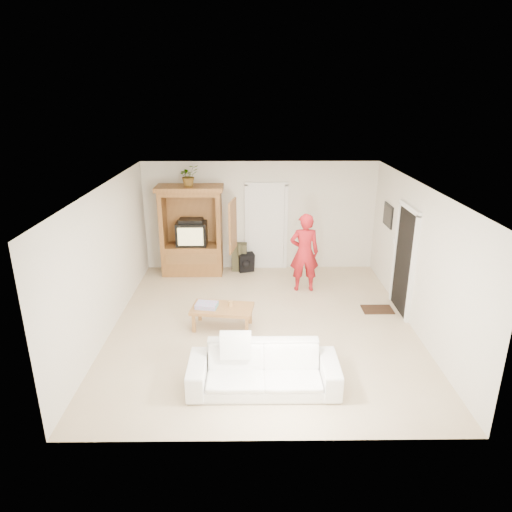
{
  "coord_description": "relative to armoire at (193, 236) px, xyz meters",
  "views": [
    {
      "loc": [
        -0.21,
        -7.55,
        4.07
      ],
      "look_at": [
        -0.12,
        0.6,
        1.15
      ],
      "focal_mm": 32.0,
      "sensor_mm": 36.0,
      "label": 1
    }
  ],
  "objects": [
    {
      "name": "towel",
      "position": [
        0.56,
        -2.75,
        -0.46
      ],
      "size": [
        0.42,
        0.34,
        0.08
      ],
      "primitive_type": "cube",
      "rotation": [
        0.0,
        0.0,
        -0.16
      ],
      "color": "#E94DA8",
      "rests_on": "coffee_table"
    },
    {
      "name": "doormat",
      "position": [
        3.88,
        -2.06,
        -0.9
      ],
      "size": [
        0.6,
        0.4,
        0.02
      ],
      "primitive_type": "cube",
      "color": "#382316",
      "rests_on": "floor"
    },
    {
      "name": "backpack_olive",
      "position": [
        1.08,
        0.14,
        -0.57
      ],
      "size": [
        0.36,
        0.27,
        0.67
      ],
      "primitive_type": null,
      "rotation": [
        0.0,
        0.0,
        -0.04
      ],
      "color": "#47442B",
      "rests_on": "floor"
    },
    {
      "name": "wall_right",
      "position": [
        4.33,
        -2.66,
        0.39
      ],
      "size": [
        0.0,
        6.0,
        6.0
      ],
      "primitive_type": "plane",
      "rotation": [
        1.57,
        0.0,
        -1.57
      ],
      "color": "silver",
      "rests_on": "floor"
    },
    {
      "name": "floor",
      "position": [
        1.58,
        -2.66,
        -0.91
      ],
      "size": [
        6.0,
        6.0,
        0.0
      ],
      "primitive_type": "plane",
      "color": "tan",
      "rests_on": "ground"
    },
    {
      "name": "doorway_right",
      "position": [
        4.3,
        -2.06,
        0.11
      ],
      "size": [
        0.05,
        0.9,
        2.04
      ],
      "primitive_type": "cube",
      "color": "black",
      "rests_on": "floor"
    },
    {
      "name": "wall_left",
      "position": [
        -1.17,
        -2.66,
        0.39
      ],
      "size": [
        0.0,
        6.0,
        6.0
      ],
      "primitive_type": "plane",
      "rotation": [
        1.57,
        0.0,
        1.57
      ],
      "color": "silver",
      "rests_on": "floor"
    },
    {
      "name": "man",
      "position": [
        2.5,
        -1.05,
        -0.05
      ],
      "size": [
        0.63,
        0.42,
        1.72
      ],
      "primitive_type": "imported",
      "rotation": [
        0.0,
        0.0,
        3.16
      ],
      "color": "#AC171E",
      "rests_on": "floor"
    },
    {
      "name": "backpack_black",
      "position": [
        1.24,
        0.04,
        -0.68
      ],
      "size": [
        0.41,
        0.32,
        0.45
      ],
      "primitive_type": null,
      "rotation": [
        0.0,
        0.0,
        0.31
      ],
      "color": "black",
      "rests_on": "floor"
    },
    {
      "name": "sofa",
      "position": [
        1.54,
        -4.58,
        -0.59
      ],
      "size": [
        2.17,
        0.85,
        0.63
      ],
      "primitive_type": "imported",
      "rotation": [
        0.0,
        0.0,
        -0.0
      ],
      "color": "white",
      "rests_on": "floor"
    },
    {
      "name": "coffee_table",
      "position": [
        0.84,
        -2.75,
        -0.55
      ],
      "size": [
        1.17,
        0.74,
        0.41
      ],
      "rotation": [
        0.0,
        0.0,
        -0.13
      ],
      "color": "#A47038",
      "rests_on": "floor"
    },
    {
      "name": "ceiling",
      "position": [
        1.58,
        -2.66,
        1.69
      ],
      "size": [
        6.0,
        6.0,
        0.0
      ],
      "primitive_type": "plane",
      "rotation": [
        3.14,
        0.0,
        0.0
      ],
      "color": "white",
      "rests_on": "floor"
    },
    {
      "name": "wall_front",
      "position": [
        1.58,
        -5.66,
        0.39
      ],
      "size": [
        5.5,
        0.0,
        5.5
      ],
      "primitive_type": "plane",
      "rotation": [
        -1.57,
        0.0,
        0.0
      ],
      "color": "silver",
      "rests_on": "floor"
    },
    {
      "name": "armoire",
      "position": [
        0.0,
        0.0,
        0.0
      ],
      "size": [
        1.82,
        1.14,
        2.1
      ],
      "color": "#98612F",
      "rests_on": "floor"
    },
    {
      "name": "door_back",
      "position": [
        1.73,
        0.31,
        0.11
      ],
      "size": [
        0.85,
        0.05,
        2.04
      ],
      "primitive_type": "cube",
      "color": "white",
      "rests_on": "floor"
    },
    {
      "name": "candle",
      "position": [
        0.99,
        -2.7,
        -0.45
      ],
      "size": [
        0.08,
        0.08,
        0.1
      ],
      "primitive_type": "cylinder",
      "color": "tan",
      "rests_on": "coffee_table"
    },
    {
      "name": "wall_back",
      "position": [
        1.58,
        0.34,
        0.39
      ],
      "size": [
        5.5,
        0.0,
        5.5
      ],
      "primitive_type": "plane",
      "rotation": [
        1.57,
        0.0,
        0.0
      ],
      "color": "silver",
      "rests_on": "floor"
    },
    {
      "name": "plant",
      "position": [
        -0.02,
        -0.03,
        1.43
      ],
      "size": [
        0.56,
        0.54,
        0.47
      ],
      "primitive_type": "imported",
      "rotation": [
        0.0,
        0.0,
        0.55
      ],
      "color": "#4C7238",
      "rests_on": "armoire"
    },
    {
      "name": "framed_picture",
      "position": [
        4.31,
        -0.76,
        0.69
      ],
      "size": [
        0.03,
        0.6,
        0.48
      ],
      "primitive_type": "cube",
      "color": "black",
      "rests_on": "wall_right"
    }
  ]
}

